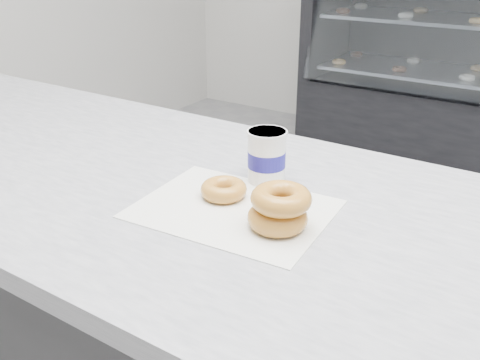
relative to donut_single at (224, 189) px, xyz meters
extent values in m
cube|color=#B5B5BA|center=(0.15, 0.00, -0.04)|extent=(3.06, 0.76, 0.04)
cube|color=black|center=(-1.01, 2.70, -0.04)|extent=(0.08, 0.70, 0.75)
cube|color=silver|center=(0.04, -0.03, -0.02)|extent=(0.36, 0.28, 0.00)
torus|color=gold|center=(0.00, 0.00, 0.00)|extent=(0.11, 0.11, 0.03)
torus|color=gold|center=(0.14, -0.05, 0.00)|extent=(0.10, 0.10, 0.04)
torus|color=gold|center=(0.15, -0.04, 0.04)|extent=(0.14, 0.14, 0.04)
cylinder|color=white|center=(0.03, 0.11, 0.04)|extent=(0.09, 0.09, 0.11)
cylinder|color=white|center=(0.03, 0.11, 0.09)|extent=(0.08, 0.08, 0.01)
cylinder|color=navy|center=(0.03, 0.11, 0.03)|extent=(0.10, 0.10, 0.03)
camera|label=1|loc=(0.52, -0.74, 0.43)|focal=40.00mm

